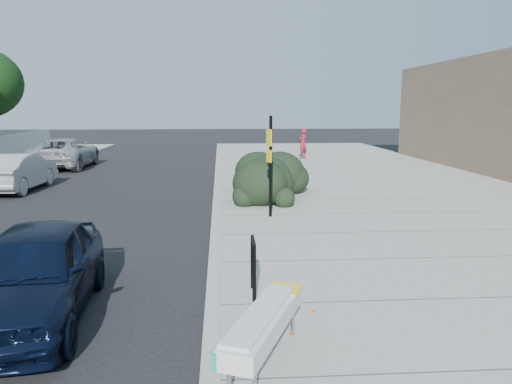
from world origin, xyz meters
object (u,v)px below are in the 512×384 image
bike_rack (253,261)px  pedestrian (303,144)px  sign_post (270,160)px  wagon_silver (18,172)px  suv_silver (65,153)px  sedan_navy (32,273)px  bench (265,322)px

bike_rack → pedestrian: 20.39m
sign_post → wagon_silver: bearing=126.9°
pedestrian → suv_silver: bearing=-34.6°
bike_rack → sedan_navy: size_ratio=0.22×
pedestrian → sign_post: bearing=33.1°
sedan_navy → wagon_silver: (-4.58, 11.33, 0.01)m
bench → sedan_navy: size_ratio=0.50×
sign_post → wagon_silver: sign_post is taller
sedan_navy → sign_post: bearing=51.0°
sign_post → bike_rack: bearing=-117.7°
wagon_silver → sign_post: bearing=148.0°
bench → pedestrian: bearing=102.0°
pedestrian → bench: bearing=35.3°
bike_rack → sedan_navy: bearing=-173.7°
sign_post → pedestrian: (3.26, 14.59, -0.65)m
sedan_navy → wagon_silver: wagon_silver is taller
bike_rack → suv_silver: 19.66m
bench → sign_post: 7.54m
bench → bike_rack: 2.04m
pedestrian → sedan_navy: bearing=26.3°
wagon_silver → suv_silver: suv_silver is taller
bench → sedan_navy: 3.55m
suv_silver → pedestrian: size_ratio=3.19×
bench → bike_rack: bike_rack is taller
wagon_silver → suv_silver: size_ratio=0.78×
bench → wagon_silver: (-7.68, 13.07, 0.05)m
bench → sign_post: bearing=106.4°
sedan_navy → bike_rack: bearing=0.9°
bike_rack → suv_silver: (-8.11, 17.91, 0.06)m
suv_silver → pedestrian: bearing=-170.9°
bench → wagon_silver: bearing=142.9°
sedan_navy → wagon_silver: bearing=107.4°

